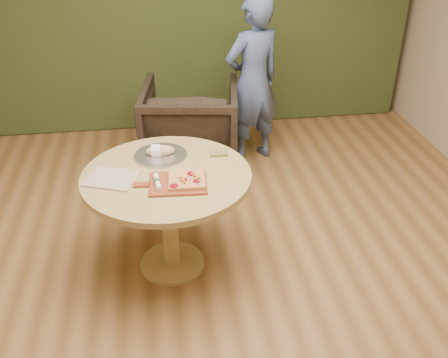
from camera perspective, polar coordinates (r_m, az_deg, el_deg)
name	(u,v)px	position (r m, az deg, el deg)	size (l,w,h in m)	color
room_shell	(219,104)	(2.49, -0.62, 8.55)	(5.04, 6.04, 2.84)	olive
pedestal_table	(168,192)	(3.26, -6.46, -1.52)	(1.09, 1.09, 0.75)	tan
pizza_paddle	(176,183)	(3.07, -5.48, -0.49)	(0.45, 0.30, 0.01)	brown
flatbread_pizza	(187,180)	(3.06, -4.26, -0.10)	(0.23, 0.23, 0.04)	#DF9A57
cutlery_roll	(157,182)	(3.05, -7.64, -0.29)	(0.05, 0.20, 0.03)	white
newspaper	(112,179)	(3.18, -12.66, 0.05)	(0.30, 0.25, 0.01)	silver
serving_tray	(161,155)	(3.39, -7.25, 2.70)	(0.36, 0.36, 0.02)	silver
bread_roll	(159,151)	(3.38, -7.44, 3.23)	(0.19, 0.09, 0.09)	#D9B384
green_packet	(219,152)	(3.40, -0.63, 3.05)	(0.12, 0.10, 0.02)	brown
armchair	(191,122)	(4.64, -3.84, 6.54)	(0.85, 0.80, 0.88)	black
person_standing	(253,82)	(4.63, 3.30, 11.04)	(0.57, 0.37, 1.56)	#425888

